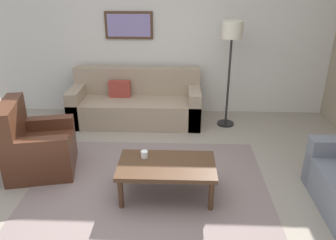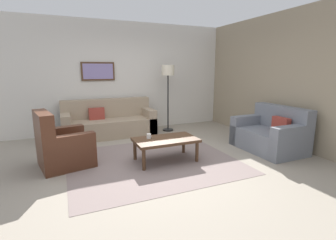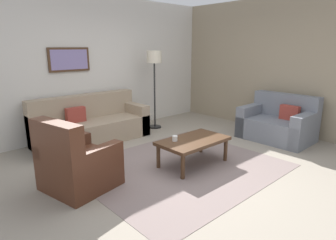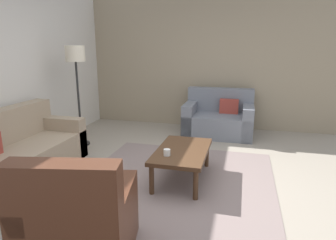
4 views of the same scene
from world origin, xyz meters
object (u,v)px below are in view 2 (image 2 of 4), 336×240
object	(u,v)px
armchair_leather	(61,149)
cup	(149,136)
couch_main	(109,123)
framed_artwork	(98,71)
couch_loveseat	(272,135)
lamp_standing	(168,77)
coffee_table	(166,141)

from	to	relation	value
armchair_leather	cup	bearing A→B (deg)	-13.12
couch_main	framed_artwork	xyz separation A→B (m)	(-0.13, 0.39, 1.25)
couch_loveseat	framed_artwork	size ratio (longest dim) A/B	1.61
couch_main	couch_loveseat	xyz separation A→B (m)	(2.82, -2.44, 0.00)
couch_main	armchair_leather	world-z (taller)	armchair_leather
cup	framed_artwork	world-z (taller)	framed_artwork
armchair_leather	couch_loveseat	bearing A→B (deg)	-10.73
couch_loveseat	framed_artwork	xyz separation A→B (m)	(-2.96, 2.84, 1.25)
lamp_standing	framed_artwork	bearing A→B (deg)	161.71
couch_main	framed_artwork	bearing A→B (deg)	108.64
armchair_leather	couch_main	bearing A→B (deg)	57.07
couch_loveseat	framed_artwork	distance (m)	4.28
couch_loveseat	cup	xyz separation A→B (m)	(-2.48, 0.41, 0.15)
couch_main	lamp_standing	bearing A→B (deg)	-5.79
couch_loveseat	lamp_standing	size ratio (longest dim) A/B	0.76
coffee_table	lamp_standing	xyz separation A→B (m)	(0.92, 2.02, 1.05)
couch_main	armchair_leather	distance (m)	2.03
couch_main	lamp_standing	world-z (taller)	lamp_standing
couch_loveseat	cup	distance (m)	2.52
cup	framed_artwork	distance (m)	2.71
coffee_table	couch_main	bearing A→B (deg)	105.63
couch_main	coffee_table	distance (m)	2.26
couch_loveseat	armchair_leather	size ratio (longest dim) A/B	1.37
lamp_standing	framed_artwork	size ratio (longest dim) A/B	2.12
couch_main	couch_loveseat	world-z (taller)	same
couch_main	couch_loveseat	bearing A→B (deg)	-40.90
lamp_standing	framed_artwork	xyz separation A→B (m)	(-1.66, 0.55, 0.14)
lamp_standing	couch_main	bearing A→B (deg)	174.21
framed_artwork	lamp_standing	bearing A→B (deg)	-18.29
couch_main	cup	size ratio (longest dim) A/B	26.58
lamp_standing	framed_artwork	distance (m)	1.75
couch_main	cup	world-z (taller)	couch_main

